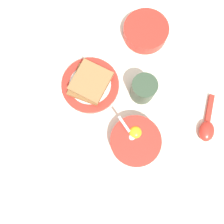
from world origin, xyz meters
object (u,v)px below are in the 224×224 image
at_px(toast_sandwich, 90,83).
at_px(soup_spoon, 207,127).
at_px(drinking_cup, 143,89).
at_px(egg_bowl, 135,141).
at_px(congee_bowl, 146,31).
at_px(toast_plate, 90,85).

height_order(toast_sandwich, soup_spoon, toast_sandwich).
distance_m(toast_sandwich, drinking_cup, 0.16).
distance_m(egg_bowl, congee_bowl, 0.35).
distance_m(egg_bowl, soup_spoon, 0.22).
height_order(egg_bowl, drinking_cup, drinking_cup).
relative_size(soup_spoon, drinking_cup, 1.84).
bearing_deg(egg_bowl, drinking_cup, 29.47).
height_order(soup_spoon, drinking_cup, drinking_cup).
bearing_deg(congee_bowl, egg_bowl, -147.86).
bearing_deg(toast_plate, egg_bowl, -103.37).
relative_size(egg_bowl, drinking_cup, 1.92).
bearing_deg(drinking_cup, congee_bowl, 34.16).
bearing_deg(egg_bowl, soup_spoon, -40.31).
height_order(egg_bowl, toast_sandwich, egg_bowl).
height_order(toast_plate, congee_bowl, congee_bowl).
xyz_separation_m(egg_bowl, toast_plate, (0.05, 0.21, -0.01)).
xyz_separation_m(soup_spoon, drinking_cup, (-0.03, 0.22, 0.03)).
relative_size(toast_sandwich, drinking_cup, 1.71).
distance_m(toast_plate, congee_bowl, 0.25).
bearing_deg(congee_bowl, toast_plate, 174.34).
xyz_separation_m(toast_plate, congee_bowl, (0.25, -0.02, 0.01)).
relative_size(soup_spoon, congee_bowl, 1.01).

